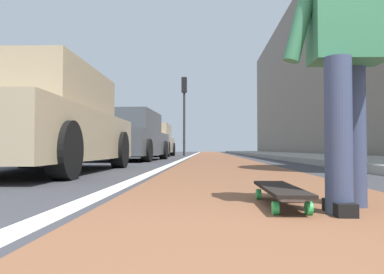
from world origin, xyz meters
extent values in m
plane|color=#38383D|center=(10.00, 0.00, 0.00)|extent=(80.00, 80.00, 0.00)
cube|color=brown|center=(24.00, 0.00, 0.00)|extent=(56.00, 2.01, 0.00)
cube|color=silver|center=(20.00, 1.16, 0.00)|extent=(52.00, 0.16, 0.01)
cube|color=#9E9B93|center=(18.00, -3.48, 0.06)|extent=(52.00, 3.20, 0.13)
cube|color=gray|center=(22.00, -5.95, 5.15)|extent=(40.00, 1.20, 10.29)
cylinder|color=green|center=(1.80, 0.02, 0.04)|extent=(0.07, 0.03, 0.07)
cylinder|color=green|center=(1.80, -0.15, 0.04)|extent=(0.07, 0.03, 0.07)
cylinder|color=green|center=(1.20, 0.02, 0.04)|extent=(0.07, 0.03, 0.07)
cylinder|color=green|center=(1.20, -0.15, 0.04)|extent=(0.07, 0.03, 0.07)
cube|color=silver|center=(1.80, -0.06, 0.08)|extent=(0.06, 0.12, 0.02)
cube|color=silver|center=(1.20, -0.07, 0.08)|extent=(0.06, 0.12, 0.02)
cube|color=black|center=(1.50, -0.06, 0.10)|extent=(0.84, 0.21, 0.02)
cylinder|color=#384260|center=(1.23, -0.31, 0.41)|extent=(0.14, 0.14, 0.82)
cylinder|color=#384260|center=(1.49, -0.49, 0.41)|extent=(0.14, 0.14, 0.82)
cube|color=black|center=(1.23, -0.31, 0.04)|extent=(0.26, 0.10, 0.07)
cube|color=#33724C|center=(1.35, -0.41, 1.12)|extent=(0.24, 0.40, 0.60)
cylinder|color=#33724C|center=(1.35, -0.17, 1.12)|extent=(0.09, 0.24, 0.60)
cube|color=tan|center=(4.65, 2.79, 0.54)|extent=(4.39, 1.84, 0.70)
cube|color=tan|center=(4.50, 2.79, 1.19)|extent=(2.42, 1.68, 0.60)
cube|color=#4C606B|center=(5.70, 2.80, 1.19)|extent=(0.05, 1.59, 0.51)
cylinder|color=black|center=(5.99, 3.66, 0.33)|extent=(0.65, 0.23, 0.65)
cylinder|color=black|center=(6.01, 1.95, 0.33)|extent=(0.65, 0.23, 0.65)
cylinder|color=black|center=(3.30, 1.92, 0.33)|extent=(0.65, 0.23, 0.65)
cube|color=#4C5156|center=(10.53, 2.75, 0.51)|extent=(4.58, 2.02, 0.70)
cube|color=#4C5156|center=(10.38, 2.75, 1.16)|extent=(2.55, 1.78, 0.60)
cube|color=#4C606B|center=(11.62, 2.70, 1.16)|extent=(0.11, 1.60, 0.51)
cylinder|color=black|center=(11.96, 3.54, 0.30)|extent=(0.62, 0.25, 0.61)
cylinder|color=black|center=(11.89, 1.82, 0.30)|extent=(0.62, 0.25, 0.61)
cylinder|color=black|center=(9.18, 3.67, 0.30)|extent=(0.62, 0.25, 0.61)
cylinder|color=black|center=(9.10, 1.95, 0.30)|extent=(0.62, 0.25, 0.61)
cube|color=tan|center=(16.83, 2.91, 0.54)|extent=(4.39, 1.75, 0.70)
cube|color=tan|center=(16.68, 2.91, 1.19)|extent=(2.42, 1.61, 0.60)
cube|color=#4C606B|center=(17.89, 2.92, 1.19)|extent=(0.04, 1.53, 0.51)
cylinder|color=black|center=(18.19, 3.74, 0.33)|extent=(0.66, 0.22, 0.66)
cylinder|color=black|center=(18.19, 2.09, 0.33)|extent=(0.66, 0.22, 0.66)
cylinder|color=black|center=(15.47, 3.74, 0.33)|extent=(0.66, 0.22, 0.66)
cylinder|color=black|center=(15.48, 2.08, 0.33)|extent=(0.66, 0.22, 0.66)
cylinder|color=#2D2D2D|center=(18.98, 1.56, 1.67)|extent=(0.12, 0.12, 3.33)
cube|color=black|center=(18.98, 1.56, 3.73)|extent=(0.24, 0.28, 0.80)
sphere|color=#360606|center=(19.11, 1.56, 3.99)|extent=(0.16, 0.16, 0.16)
sphere|color=gold|center=(19.11, 1.56, 3.73)|extent=(0.16, 0.16, 0.16)
sphere|color=black|center=(19.11, 1.56, 3.47)|extent=(0.16, 0.16, 0.16)
camera|label=1|loc=(-0.75, 0.37, 0.34)|focal=35.26mm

